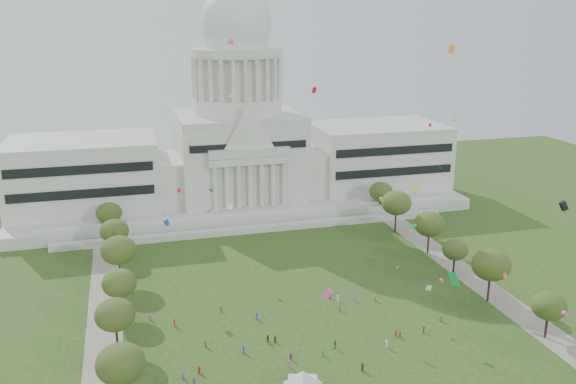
# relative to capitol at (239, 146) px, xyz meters

# --- Properties ---
(ground) EXTENTS (400.00, 400.00, 0.00)m
(ground) POSITION_rel_capitol_xyz_m (0.00, -113.59, -22.30)
(ground) COLOR #2A4A17
(ground) RESTS_ON ground
(capitol) EXTENTS (160.00, 64.50, 91.30)m
(capitol) POSITION_rel_capitol_xyz_m (0.00, 0.00, 0.00)
(capitol) COLOR beige
(capitol) RESTS_ON ground
(path_left) EXTENTS (8.00, 160.00, 0.04)m
(path_left) POSITION_rel_capitol_xyz_m (-48.00, -83.59, -22.28)
(path_left) COLOR gray
(path_left) RESTS_ON ground
(path_right) EXTENTS (8.00, 160.00, 0.04)m
(path_right) POSITION_rel_capitol_xyz_m (48.00, -83.59, -22.28)
(path_right) COLOR gray
(path_right) RESTS_ON ground
(row_tree_l_1) EXTENTS (8.86, 8.86, 12.59)m
(row_tree_l_1) POSITION_rel_capitol_xyz_m (-44.07, -116.55, -13.34)
(row_tree_l_1) COLOR black
(row_tree_l_1) RESTS_ON ground
(row_tree_r_1) EXTENTS (7.58, 7.58, 10.78)m
(row_tree_r_1) POSITION_rel_capitol_xyz_m (46.22, -115.34, -14.64)
(row_tree_r_1) COLOR black
(row_tree_r_1) RESTS_ON ground
(row_tree_l_2) EXTENTS (8.42, 8.42, 11.97)m
(row_tree_l_2) POSITION_rel_capitol_xyz_m (-45.04, -96.29, -13.79)
(row_tree_l_2) COLOR black
(row_tree_l_2) RESTS_ON ground
(row_tree_r_2) EXTENTS (9.55, 9.55, 13.58)m
(row_tree_r_2) POSITION_rel_capitol_xyz_m (44.17, -96.15, -12.64)
(row_tree_r_2) COLOR black
(row_tree_r_2) RESTS_ON ground
(row_tree_l_3) EXTENTS (8.12, 8.12, 11.55)m
(row_tree_l_3) POSITION_rel_capitol_xyz_m (-44.09, -79.67, -14.09)
(row_tree_l_3) COLOR black
(row_tree_l_3) RESTS_ON ground
(row_tree_r_3) EXTENTS (7.01, 7.01, 9.98)m
(row_tree_r_3) POSITION_rel_capitol_xyz_m (44.40, -79.10, -15.21)
(row_tree_r_3) COLOR black
(row_tree_r_3) RESTS_ON ground
(row_tree_l_4) EXTENTS (9.29, 9.29, 13.21)m
(row_tree_l_4) POSITION_rel_capitol_xyz_m (-44.08, -61.17, -12.90)
(row_tree_l_4) COLOR black
(row_tree_l_4) RESTS_ON ground
(row_tree_r_4) EXTENTS (9.19, 9.19, 13.06)m
(row_tree_r_4) POSITION_rel_capitol_xyz_m (44.76, -63.55, -13.01)
(row_tree_r_4) COLOR black
(row_tree_r_4) RESTS_ON ground
(row_tree_l_5) EXTENTS (8.33, 8.33, 11.85)m
(row_tree_l_5) POSITION_rel_capitol_xyz_m (-45.22, -42.58, -13.88)
(row_tree_l_5) COLOR black
(row_tree_l_5) RESTS_ON ground
(row_tree_r_5) EXTENTS (9.82, 9.82, 13.96)m
(row_tree_r_5) POSITION_rel_capitol_xyz_m (43.49, -43.40, -12.37)
(row_tree_r_5) COLOR black
(row_tree_r_5) RESTS_ON ground
(row_tree_l_6) EXTENTS (8.19, 8.19, 11.64)m
(row_tree_l_6) POSITION_rel_capitol_xyz_m (-46.87, -24.45, -14.02)
(row_tree_l_6) COLOR black
(row_tree_l_6) RESTS_ON ground
(row_tree_r_6) EXTENTS (8.42, 8.42, 11.97)m
(row_tree_r_6) POSITION_rel_capitol_xyz_m (45.96, -25.46, -13.79)
(row_tree_r_6) COLOR black
(row_tree_r_6) RESTS_ON ground
(event_tent) EXTENTS (9.39, 9.39, 4.28)m
(event_tent) POSITION_rel_capitol_xyz_m (-11.48, -121.16, -18.98)
(event_tent) COLOR #4C4C4C
(event_tent) RESTS_ON ground
(person_0) EXTENTS (0.88, 0.73, 1.56)m
(person_0) POSITION_rel_capitol_xyz_m (27.71, -102.71, -21.52)
(person_0) COLOR #33723F
(person_0) RESTS_ON ground
(person_2) EXTENTS (0.84, 0.86, 1.53)m
(person_2) POSITION_rel_capitol_xyz_m (21.37, -106.38, -21.53)
(person_2) COLOR #B21E1E
(person_2) RESTS_ON ground
(person_3) EXTENTS (0.63, 1.18, 1.80)m
(person_3) POSITION_rel_capitol_xyz_m (10.52, -110.13, -21.39)
(person_3) COLOR silver
(person_3) RESTS_ON ground
(person_4) EXTENTS (0.67, 1.20, 2.02)m
(person_4) POSITION_rel_capitol_xyz_m (-0.22, -107.50, -21.29)
(person_4) COLOR #33723F
(person_4) RESTS_ON ground
(person_5) EXTENTS (1.06, 1.62, 1.62)m
(person_5) POSITION_rel_capitol_xyz_m (-10.56, -109.30, -21.48)
(person_5) COLOR #994C8C
(person_5) RESTS_ON ground
(person_8) EXTENTS (0.99, 0.71, 1.86)m
(person_8) POSITION_rel_capitol_xyz_m (-13.54, -101.21, -21.37)
(person_8) COLOR #26262B
(person_8) RESTS_ON ground
(person_9) EXTENTS (0.97, 1.23, 1.69)m
(person_9) POSITION_rel_capitol_xyz_m (15.90, -117.80, -21.45)
(person_9) COLOR #994C8C
(person_9) RESTS_ON ground
(person_10) EXTENTS (0.54, 0.85, 1.35)m
(person_10) POSITION_rel_capitol_xyz_m (15.46, -106.44, -21.62)
(person_10) COLOR navy
(person_10) RESTS_ON ground
(distant_crowd) EXTENTS (59.47, 35.18, 1.85)m
(distant_crowd) POSITION_rel_capitol_xyz_m (-14.01, -98.59, -21.47)
(distant_crowd) COLOR #994C8C
(distant_crowd) RESTS_ON ground
(kite_swarm) EXTENTS (85.03, 103.49, 60.66)m
(kite_swarm) POSITION_rel_capitol_xyz_m (2.56, -107.49, 5.36)
(kite_swarm) COLOR red
(kite_swarm) RESTS_ON ground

